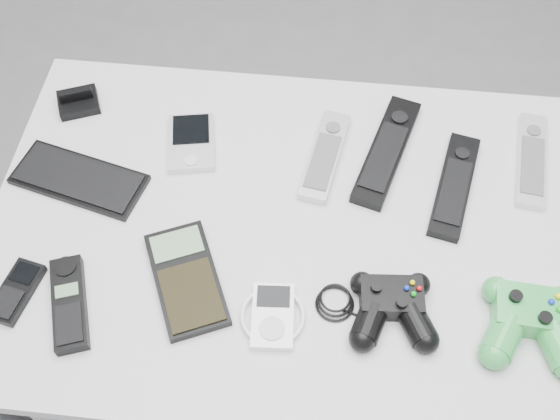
# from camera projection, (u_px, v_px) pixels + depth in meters

# --- Properties ---
(floor) EXTENTS (3.50, 3.50, 0.00)m
(floor) POSITION_uv_depth(u_px,v_px,m) (294.00, 383.00, 1.69)
(floor) COLOR slate
(floor) RESTS_ON ground
(desk) EXTENTS (1.08, 0.69, 0.72)m
(desk) POSITION_uv_depth(u_px,v_px,m) (306.00, 247.00, 1.15)
(desk) COLOR #ABACAE
(desk) RESTS_ON floor
(pda_keyboard) EXTENTS (0.25, 0.15, 0.01)m
(pda_keyboard) POSITION_uv_depth(u_px,v_px,m) (79.00, 179.00, 1.15)
(pda_keyboard) COLOR black
(pda_keyboard) RESTS_ON desk
(dock_bracket) EXTENTS (0.09, 0.09, 0.04)m
(dock_bracket) POSITION_uv_depth(u_px,v_px,m) (77.00, 99.00, 1.23)
(dock_bracket) COLOR black
(dock_bracket) RESTS_ON desk
(pda) EXTENTS (0.10, 0.14, 0.02)m
(pda) POSITION_uv_depth(u_px,v_px,m) (191.00, 142.00, 1.19)
(pda) COLOR silver
(pda) RESTS_ON desk
(remote_silver_a) EXTENTS (0.08, 0.20, 0.02)m
(remote_silver_a) POSITION_uv_depth(u_px,v_px,m) (325.00, 155.00, 1.17)
(remote_silver_a) COLOR silver
(remote_silver_a) RESTS_ON desk
(remote_black_a) EXTENTS (0.12, 0.25, 0.03)m
(remote_black_a) POSITION_uv_depth(u_px,v_px,m) (387.00, 150.00, 1.17)
(remote_black_a) COLOR black
(remote_black_a) RESTS_ON desk
(remote_black_b) EXTENTS (0.10, 0.23, 0.02)m
(remote_black_b) POSITION_uv_depth(u_px,v_px,m) (455.00, 185.00, 1.13)
(remote_black_b) COLOR black
(remote_black_b) RESTS_ON desk
(remote_silver_b) EXTENTS (0.07, 0.21, 0.02)m
(remote_silver_b) POSITION_uv_depth(u_px,v_px,m) (532.00, 160.00, 1.16)
(remote_silver_b) COLOR silver
(remote_silver_b) RESTS_ON desk
(mobile_phone) EXTENTS (0.07, 0.11, 0.02)m
(mobile_phone) POSITION_uv_depth(u_px,v_px,m) (16.00, 291.00, 1.02)
(mobile_phone) COLOR black
(mobile_phone) RESTS_ON desk
(cordless_handset) EXTENTS (0.10, 0.16, 0.02)m
(cordless_handset) POSITION_uv_depth(u_px,v_px,m) (69.00, 303.00, 1.01)
(cordless_handset) COLOR black
(cordless_handset) RESTS_ON desk
(calculator) EXTENTS (0.17, 0.21, 0.02)m
(calculator) POSITION_uv_depth(u_px,v_px,m) (186.00, 279.00, 1.04)
(calculator) COLOR black
(calculator) RESTS_ON desk
(mp3_player) EXTENTS (0.11, 0.11, 0.02)m
(mp3_player) POSITION_uv_depth(u_px,v_px,m) (273.00, 316.00, 1.00)
(mp3_player) COLOR white
(mp3_player) RESTS_ON desk
(controller_black) EXTENTS (0.24, 0.16, 0.05)m
(controller_black) POSITION_uv_depth(u_px,v_px,m) (392.00, 306.00, 1.00)
(controller_black) COLOR black
(controller_black) RESTS_ON desk
(controller_green) EXTENTS (0.16, 0.17, 0.05)m
(controller_green) POSITION_uv_depth(u_px,v_px,m) (531.00, 320.00, 0.98)
(controller_green) COLOR #248641
(controller_green) RESTS_ON desk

